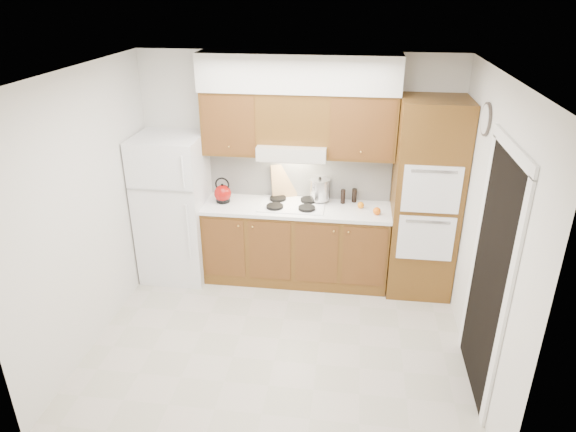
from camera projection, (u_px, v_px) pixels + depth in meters
The scene contains 26 objects.
floor at pixel (279, 339), 5.14m from camera, with size 3.60×3.60×0.00m, color #BCB2A4.
ceiling at pixel (277, 73), 4.06m from camera, with size 3.60×3.60×0.00m, color white.
wall_back at pixel (297, 167), 5.96m from camera, with size 3.60×0.02×2.60m, color silver.
wall_left at pixel (89, 211), 4.82m from camera, with size 0.02×3.00×2.60m, color silver.
wall_right at pixel (486, 233), 4.39m from camera, with size 0.02×3.00×2.60m, color silver.
fridge at pixel (174, 208), 5.98m from camera, with size 0.75×0.72×1.72m, color white.
base_cabinets at pixel (296, 244), 6.03m from camera, with size 2.11×0.60×0.90m, color brown.
countertop at pixel (296, 208), 5.83m from camera, with size 2.13×0.62×0.04m, color white.
backsplash at pixel (299, 174), 5.97m from camera, with size 2.11×0.03×0.56m, color white.
oven_cabinet at pixel (425, 200), 5.57m from camera, with size 0.70×0.65×2.20m, color brown.
upper_cab_left at pixel (232, 122), 5.66m from camera, with size 0.63×0.33×0.70m, color brown.
upper_cab_right at pixel (362, 126), 5.49m from camera, with size 0.73×0.33×0.70m, color brown.
range_hood at pixel (293, 150), 5.64m from camera, with size 0.75×0.45×0.15m, color silver.
upper_cab_over_hood at pixel (294, 117), 5.55m from camera, with size 0.75×0.33×0.55m, color brown.
soffit at pixel (299, 73), 5.34m from camera, with size 2.13×0.36×0.40m, color silver.
cooktop at pixel (292, 205), 5.84m from camera, with size 0.74×0.50×0.01m, color white.
doorway at pixel (489, 279), 4.18m from camera, with size 0.02×0.90×2.10m, color black.
wall_clock at pixel (486, 119), 4.53m from camera, with size 0.30×0.30×0.02m, color #3F3833.
kettle at pixel (223, 193), 5.88m from camera, with size 0.20×0.20×0.20m, color maroon.
cutting_board at pixel (284, 181), 5.99m from camera, with size 0.30×0.02×0.39m, color tan.
stock_pot at pixel (320, 190), 5.89m from camera, with size 0.22×0.22×0.23m, color silver.
condiment_a at pixel (327, 191), 5.97m from camera, with size 0.06×0.06×0.21m, color black.
condiment_b at pixel (343, 196), 5.87m from camera, with size 0.05×0.05×0.17m, color black.
condiment_c at pixel (354, 195), 5.90m from camera, with size 0.06×0.06×0.16m, color black.
orange_near at pixel (377, 211), 5.59m from camera, with size 0.09×0.09×0.09m, color orange.
orange_far at pixel (361, 205), 5.76m from camera, with size 0.07×0.07×0.07m, color #FFA40D.
Camera 1 is at (0.63, -4.12, 3.24)m, focal length 32.00 mm.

